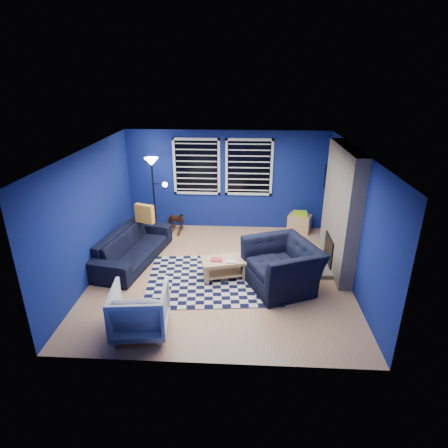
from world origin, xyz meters
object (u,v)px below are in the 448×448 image
at_px(armchair_bent, 140,310).
at_px(coffee_table, 224,264).
at_px(tv, 330,182).
at_px(armchair_big, 282,266).
at_px(cabinet, 299,223).
at_px(floor_lamp, 153,172).
at_px(rocking_horse, 176,221).
at_px(sofa, 133,247).

distance_m(armchair_bent, coffee_table, 2.09).
height_order(tv, armchair_big, tv).
relative_size(coffee_table, cabinet, 1.51).
height_order(armchair_bent, floor_lamp, floor_lamp).
bearing_deg(coffee_table, armchair_bent, -125.15).
relative_size(rocking_horse, coffee_table, 0.55).
bearing_deg(armchair_bent, cabinet, -132.03).
xyz_separation_m(sofa, armchair_bent, (0.78, -2.31, 0.06)).
bearing_deg(rocking_horse, coffee_table, -127.81).
bearing_deg(sofa, rocking_horse, -10.00).
xyz_separation_m(rocking_horse, coffee_table, (1.35, -2.25, 0.01)).
distance_m(sofa, cabinet, 4.17).
bearing_deg(coffee_table, sofa, 163.06).
height_order(tv, armchair_bent, tv).
xyz_separation_m(armchair_bent, cabinet, (2.99, 4.10, -0.15)).
relative_size(tv, coffee_table, 1.05).
bearing_deg(rocking_horse, tv, -70.31).
bearing_deg(armchair_bent, coffee_table, -131.12).
bearing_deg(floor_lamp, sofa, -96.16).
distance_m(coffee_table, cabinet, 2.99).
bearing_deg(sofa, armchair_big, -94.01).
xyz_separation_m(tv, sofa, (-4.35, -1.54, -1.07)).
height_order(rocking_horse, cabinet, cabinet).
bearing_deg(cabinet, tv, -2.28).
bearing_deg(floor_lamp, coffee_table, -49.82).
bearing_deg(tv, sofa, -160.51).
bearing_deg(armchair_big, coffee_table, -125.14).
height_order(sofa, cabinet, sofa).
xyz_separation_m(tv, coffee_table, (-2.37, -2.14, -1.10)).
distance_m(armchair_bent, cabinet, 5.08).
relative_size(armchair_bent, coffee_table, 0.91).
bearing_deg(sofa, cabinet, -53.44).
bearing_deg(armchair_big, floor_lamp, -152.52).
bearing_deg(cabinet, coffee_table, -105.95).
bearing_deg(armchair_big, cabinet, 142.14).
bearing_deg(floor_lamp, tv, -0.06).
distance_m(armchair_big, armchair_bent, 2.74).
height_order(armchair_big, cabinet, armchair_big).
distance_m(rocking_horse, coffee_table, 2.62).
relative_size(sofa, armchair_big, 1.71).
height_order(cabinet, floor_lamp, floor_lamp).
xyz_separation_m(tv, armchair_big, (-1.27, -2.37, -0.97)).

